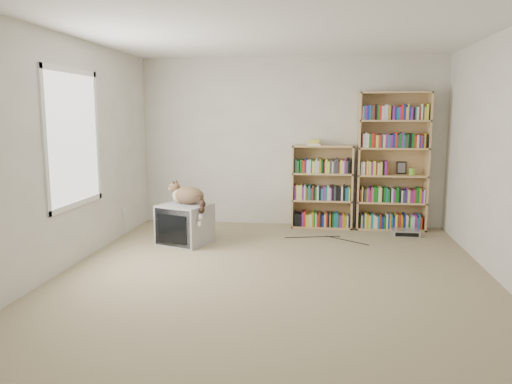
# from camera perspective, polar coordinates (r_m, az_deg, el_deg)

# --- Properties ---
(floor) EXTENTS (4.50, 5.00, 0.01)m
(floor) POSITION_cam_1_polar(r_m,az_deg,el_deg) (5.27, 2.08, -9.51)
(floor) COLOR tan
(floor) RESTS_ON ground
(wall_back) EXTENTS (4.50, 0.02, 2.50)m
(wall_back) POSITION_cam_1_polar(r_m,az_deg,el_deg) (7.51, 3.95, 5.70)
(wall_back) COLOR silver
(wall_back) RESTS_ON floor
(wall_front) EXTENTS (4.50, 0.02, 2.50)m
(wall_front) POSITION_cam_1_polar(r_m,az_deg,el_deg) (2.56, -3.04, -0.41)
(wall_front) COLOR silver
(wall_front) RESTS_ON floor
(wall_left) EXTENTS (0.02, 5.00, 2.50)m
(wall_left) POSITION_cam_1_polar(r_m,az_deg,el_deg) (5.69, -21.09, 4.12)
(wall_left) COLOR silver
(wall_left) RESTS_ON floor
(wall_right) EXTENTS (0.02, 5.00, 2.50)m
(wall_right) POSITION_cam_1_polar(r_m,az_deg,el_deg) (5.31, 27.17, 3.44)
(wall_right) COLOR silver
(wall_right) RESTS_ON floor
(ceiling) EXTENTS (4.50, 5.00, 0.02)m
(ceiling) POSITION_cam_1_polar(r_m,az_deg,el_deg) (5.07, 2.25, 18.37)
(ceiling) COLOR white
(ceiling) RESTS_ON wall_back
(window) EXTENTS (0.02, 1.22, 1.52)m
(window) POSITION_cam_1_polar(r_m,az_deg,el_deg) (5.85, -20.14, 5.76)
(window) COLOR white
(window) RESTS_ON wall_left
(crt_tv) EXTENTS (0.74, 0.71, 0.51)m
(crt_tv) POSITION_cam_1_polar(r_m,az_deg,el_deg) (6.54, -8.09, -3.65)
(crt_tv) COLOR #A5A5A8
(crt_tv) RESTS_ON floor
(cat) EXTENTS (0.59, 0.54, 0.50)m
(cat) POSITION_cam_1_polar(r_m,az_deg,el_deg) (6.47, -7.52, -0.70)
(cat) COLOR #372716
(cat) RESTS_ON crt_tv
(bookcase_tall) EXTENTS (0.99, 0.30, 1.98)m
(bookcase_tall) POSITION_cam_1_polar(r_m,az_deg,el_deg) (7.45, 15.30, 2.93)
(bookcase_tall) COLOR tan
(bookcase_tall) RESTS_ON floor
(bookcase_short) EXTENTS (0.89, 0.30, 1.22)m
(bookcase_short) POSITION_cam_1_polar(r_m,az_deg,el_deg) (7.43, 7.56, 0.20)
(bookcase_short) COLOR tan
(bookcase_short) RESTS_ON floor
(book_stack) EXTENTS (0.19, 0.25, 0.08)m
(book_stack) POSITION_cam_1_polar(r_m,az_deg,el_deg) (7.33, 6.68, 5.65)
(book_stack) COLOR red
(book_stack) RESTS_ON bookcase_short
(green_mug) EXTENTS (0.09, 0.09, 0.09)m
(green_mug) POSITION_cam_1_polar(r_m,az_deg,el_deg) (7.48, 17.39, 2.25)
(green_mug) COLOR #82C638
(green_mug) RESTS_ON bookcase_tall
(framed_print) EXTENTS (0.14, 0.05, 0.18)m
(framed_print) POSITION_cam_1_polar(r_m,az_deg,el_deg) (7.55, 16.28, 2.69)
(framed_print) COLOR black
(framed_print) RESTS_ON bookcase_tall
(dvd_player) EXTENTS (0.37, 0.26, 0.08)m
(dvd_player) POSITION_cam_1_polar(r_m,az_deg,el_deg) (7.23, 16.71, -4.46)
(dvd_player) COLOR #B0B0B5
(dvd_player) RESTS_ON floor
(wall_outlet) EXTENTS (0.01, 0.08, 0.13)m
(wall_outlet) POSITION_cam_1_polar(r_m,az_deg,el_deg) (7.16, -14.86, -2.24)
(wall_outlet) COLOR silver
(wall_outlet) RESTS_ON wall_left
(floor_cables) EXTENTS (1.20, 0.70, 0.01)m
(floor_cables) POSITION_cam_1_polar(r_m,az_deg,el_deg) (6.77, 5.76, -5.35)
(floor_cables) COLOR black
(floor_cables) RESTS_ON floor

